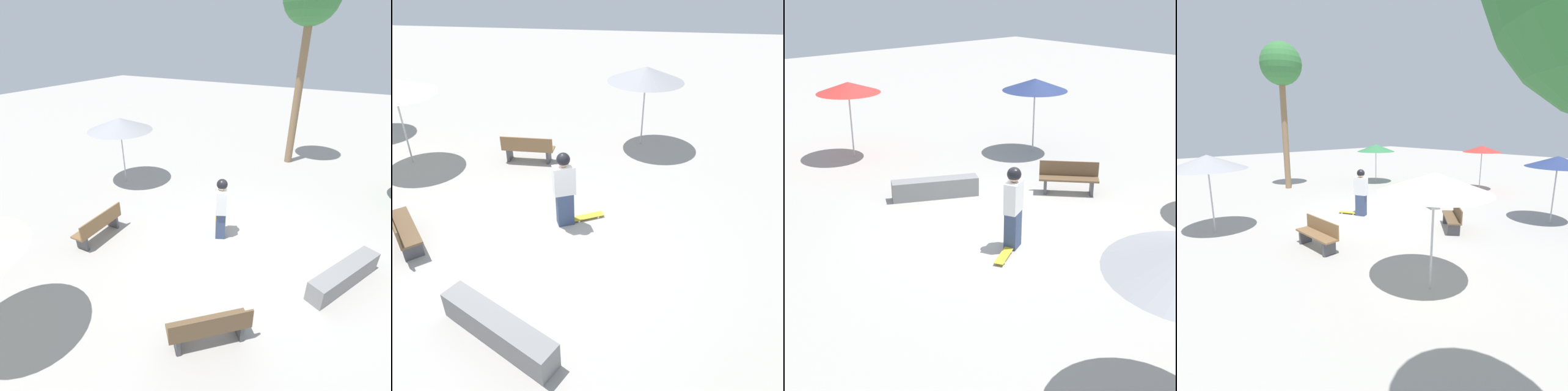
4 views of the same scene
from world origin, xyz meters
The scene contains 8 objects.
ground_plane centered at (0.00, 0.00, 0.00)m, with size 60.00×60.00×0.00m, color #ADA8A0.
skater_main centered at (-0.29, -0.85, 1.00)m, with size 0.56×0.45×1.85m.
skateboard centered at (-0.79, -1.11, 0.06)m, with size 0.80×0.56×0.07m.
concrete_ledge centered at (0.13, 2.56, 0.26)m, with size 2.24×1.41×0.52m.
bench_near centered at (1.50, -3.89, 0.43)m, with size 1.61×0.48×0.85m.
bench_far centered at (3.08, 0.45, 0.43)m, with size 1.41×1.48×0.85m.
shade_umbrella_cream centered at (5.06, -3.28, 2.35)m, with size 2.33×2.33×2.56m.
shade_umbrella_grey centered at (-1.92, -5.78, 2.35)m, with size 2.42×2.42×2.59m.
Camera 2 is at (-1.95, 6.42, 5.39)m, focal length 35.00 mm.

